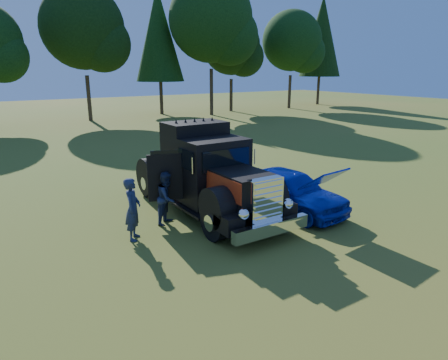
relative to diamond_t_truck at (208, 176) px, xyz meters
The scene contains 6 objects.
ground 2.90m from the diamond_t_truck, 101.32° to the right, with size 120.00×120.00×0.00m, color #3B5F1C.
treeline 26.46m from the diamond_t_truck, 96.83° to the left, with size 72.10×25.45×13.84m.
diamond_t_truck is the anchor object (origin of this frame).
hotrod_coupe 2.84m from the diamond_t_truck, 29.44° to the right, with size 2.18×4.46×1.89m.
spectator_near 3.06m from the diamond_t_truck, 165.78° to the right, with size 0.66×0.44×1.82m, color #1B2A3F.
spectator_far 1.66m from the diamond_t_truck, behind, with size 0.82×0.64×1.68m, color #1D2545.
Camera 1 is at (-6.09, -8.55, 4.76)m, focal length 32.00 mm.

